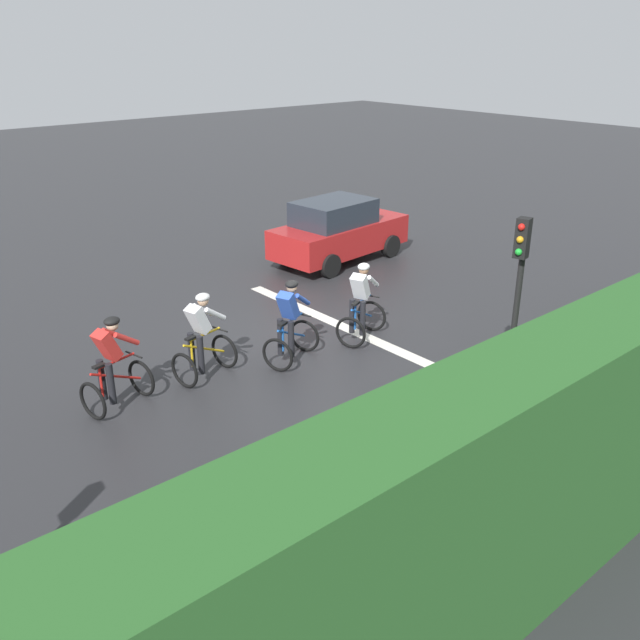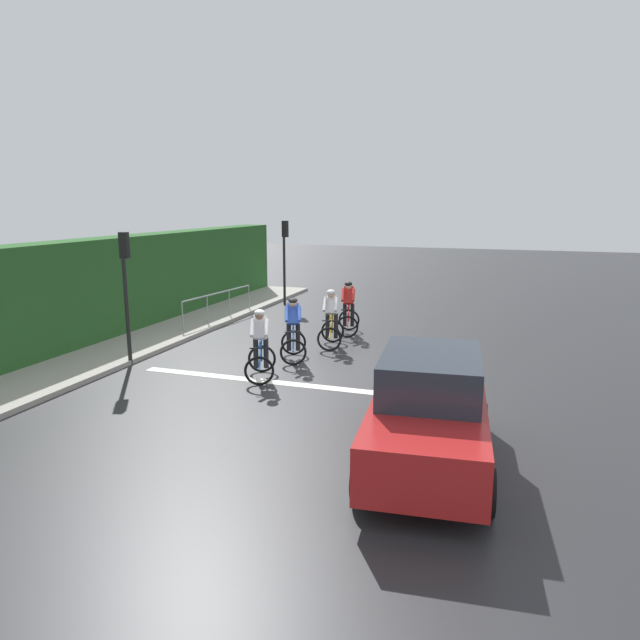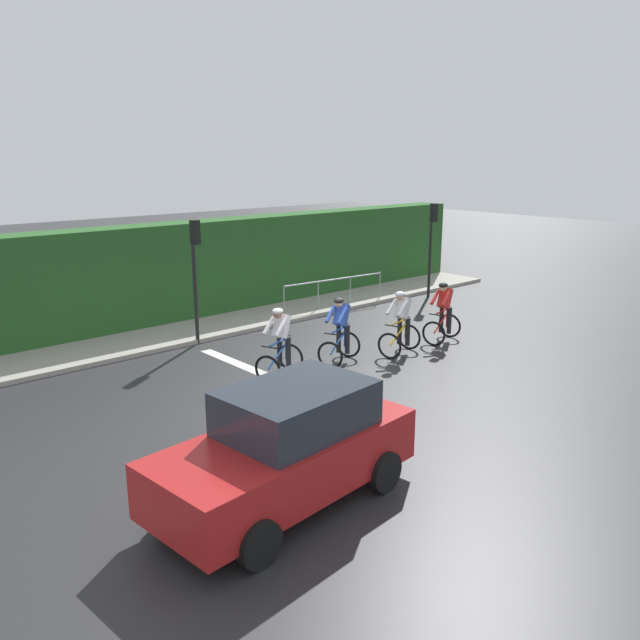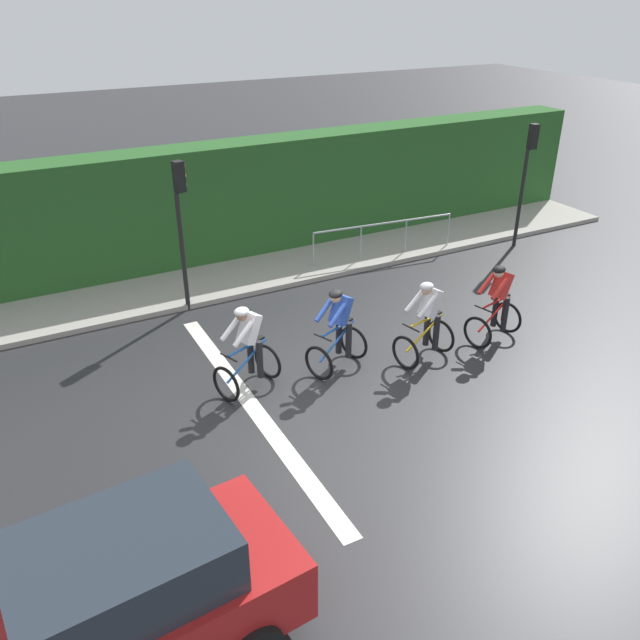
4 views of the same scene
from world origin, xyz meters
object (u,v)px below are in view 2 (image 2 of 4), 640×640
Objects in this scene: cyclist_lead at (348,309)px; traffic_light_far_junction at (285,249)px; pedestrian_railing_kerbside at (218,299)px; cyclist_mid at (293,330)px; cyclist_second at (331,319)px; traffic_light_near_crossing at (126,278)px; cyclist_fourth at (260,345)px; car_red at (429,412)px.

traffic_light_far_junction is at bearing 132.21° from cyclist_lead.
cyclist_mid is at bearing -41.60° from pedestrian_railing_kerbside.
traffic_light_far_junction is (-3.82, 5.96, 1.43)m from cyclist_second.
cyclist_mid is at bearing 24.44° from traffic_light_near_crossing.
traffic_light_near_crossing is at bearing 179.24° from cyclist_fourth.
cyclist_mid is 0.50× the size of traffic_light_far_junction.
car_red is at bearing -61.05° from cyclist_second.
pedestrian_railing_kerbside is (-4.75, 0.37, 0.01)m from cyclist_lead.
traffic_light_far_junction is (-3.84, 4.23, 1.43)m from cyclist_lead.
traffic_light_near_crossing is at bearing 157.34° from car_red.
traffic_light_near_crossing is (-8.00, 3.34, 1.35)m from car_red.
cyclist_fourth is (-0.13, -1.76, 0.00)m from cyclist_mid.
cyclist_lead is 4.76m from pedestrian_railing_kerbside.
traffic_light_far_junction is at bearing 87.12° from traffic_light_near_crossing.
cyclist_lead and cyclist_second have the same top height.
cyclist_second is at bearing 118.95° from car_red.
cyclist_mid is 0.41× the size of pedestrian_railing_kerbside.
traffic_light_far_junction reaches higher than cyclist_mid.
pedestrian_railing_kerbside is (-0.44, 5.46, -1.42)m from traffic_light_near_crossing.
car_red reaches higher than pedestrian_railing_kerbside.
car_red reaches higher than cyclist_second.
cyclist_second is 0.50× the size of traffic_light_far_junction.
car_red is 1.27× the size of traffic_light_far_junction.
cyclist_mid is 8.42m from traffic_light_far_junction.
traffic_light_near_crossing reaches higher than pedestrian_railing_kerbside.
traffic_light_far_junction reaches higher than car_red.
traffic_light_near_crossing is at bearing -155.56° from cyclist_mid.
cyclist_second is at bearing 38.14° from traffic_light_near_crossing.
cyclist_lead is 0.41× the size of pedestrian_railing_kerbside.
cyclist_second is 1.00× the size of cyclist_mid.
car_red is 8.77m from traffic_light_near_crossing.
car_red is (3.71, -6.71, 0.08)m from cyclist_second.
cyclist_second is (-0.02, -1.73, 0.00)m from cyclist_lead.
car_red reaches higher than cyclist_lead.
traffic_light_near_crossing is (-4.29, -3.37, 1.43)m from cyclist_second.
traffic_light_near_crossing is at bearing -130.20° from cyclist_lead.
cyclist_fourth is 0.50× the size of traffic_light_near_crossing.
cyclist_lead is at bearing 49.80° from traffic_light_near_crossing.
cyclist_second is at bearing 72.74° from cyclist_mid.
cyclist_mid is 4.39m from traffic_light_near_crossing.
cyclist_fourth is 0.50× the size of traffic_light_far_junction.
cyclist_lead is at bearing -4.40° from pedestrian_railing_kerbside.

